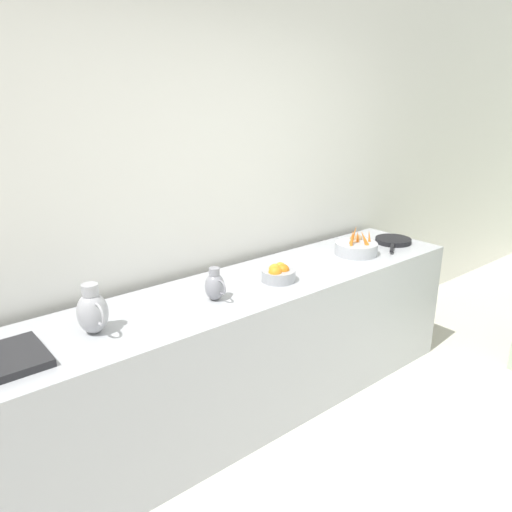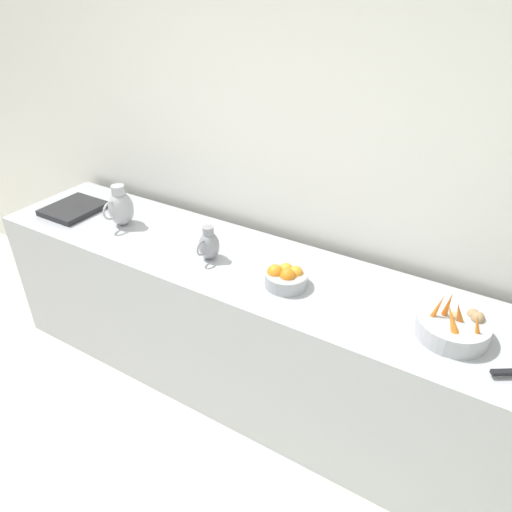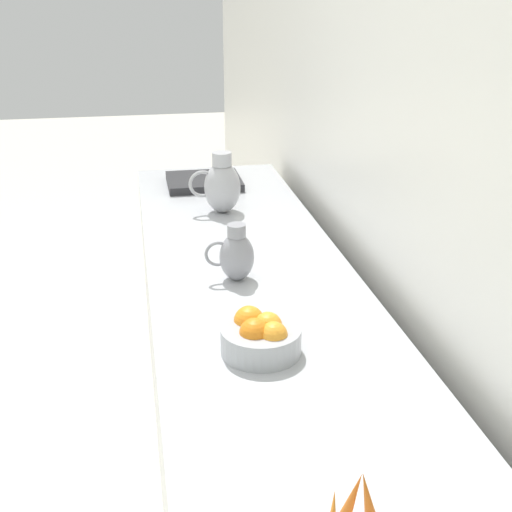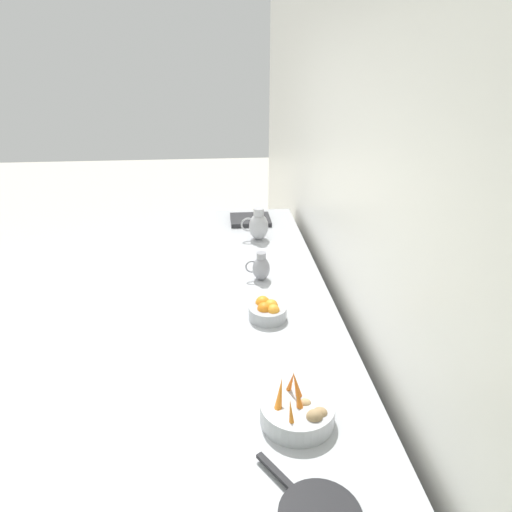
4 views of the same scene
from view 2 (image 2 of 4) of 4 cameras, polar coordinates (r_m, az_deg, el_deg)
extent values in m
cube|color=white|center=(2.44, 15.94, 12.63)|extent=(0.10, 8.70, 3.00)
cube|color=#ADAFB5|center=(2.76, -0.19, -9.03)|extent=(0.69, 3.30, 0.89)
cylinder|color=#ADAFB5|center=(2.19, 22.50, -7.93)|extent=(0.30, 0.30, 0.09)
torus|color=#ADAFB5|center=(2.21, 22.30, -8.68)|extent=(0.18, 0.18, 0.01)
cone|color=orange|center=(2.13, 20.92, -5.86)|extent=(0.06, 0.07, 0.14)
cone|color=orange|center=(2.14, 23.20, -6.40)|extent=(0.06, 0.07, 0.12)
cone|color=orange|center=(2.08, 22.49, -7.19)|extent=(0.07, 0.10, 0.14)
cone|color=orange|center=(2.11, 25.01, -7.59)|extent=(0.04, 0.05, 0.12)
cone|color=orange|center=(2.14, 21.97, -5.64)|extent=(0.08, 0.06, 0.17)
ellipsoid|color=#9E7F56|center=(2.20, 25.07, -6.78)|extent=(0.06, 0.05, 0.05)
ellipsoid|color=tan|center=(2.19, 22.82, -6.66)|extent=(0.05, 0.04, 0.04)
ellipsoid|color=#9E7F56|center=(2.23, 24.60, -6.37)|extent=(0.06, 0.05, 0.04)
cylinder|color=#9EA0A5|center=(2.34, 3.62, -2.76)|extent=(0.21, 0.21, 0.07)
sphere|color=orange|center=(2.32, 2.32, -1.99)|extent=(0.08, 0.08, 0.08)
sphere|color=orange|center=(2.32, 4.79, -2.06)|extent=(0.07, 0.07, 0.07)
sphere|color=orange|center=(2.34, 3.63, -1.76)|extent=(0.08, 0.08, 0.08)
sphere|color=orange|center=(2.29, 3.83, -2.45)|extent=(0.08, 0.08, 0.08)
ellipsoid|color=#A3A3A8|center=(2.97, -15.89, 5.49)|extent=(0.15, 0.15, 0.21)
cylinder|color=#A3A3A8|center=(2.93, -16.23, 7.61)|extent=(0.08, 0.08, 0.06)
torus|color=#A3A3A8|center=(2.92, -17.08, 5.22)|extent=(0.11, 0.01, 0.11)
ellipsoid|color=gray|center=(2.54, -5.66, 1.27)|extent=(0.11, 0.11, 0.16)
cylinder|color=gray|center=(2.49, -5.77, 3.06)|extent=(0.06, 0.06, 0.04)
torus|color=gray|center=(2.49, -6.51, 0.96)|extent=(0.09, 0.01, 0.09)
cube|color=#232326|center=(3.28, -21.04, 5.32)|extent=(0.34, 0.30, 0.04)
camera|label=1|loc=(2.85, -67.97, 8.06)|focal=34.92mm
camera|label=3|loc=(1.63, 53.59, 3.41)|focal=48.11mm
camera|label=4|loc=(1.97, 76.08, 9.69)|focal=32.44mm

